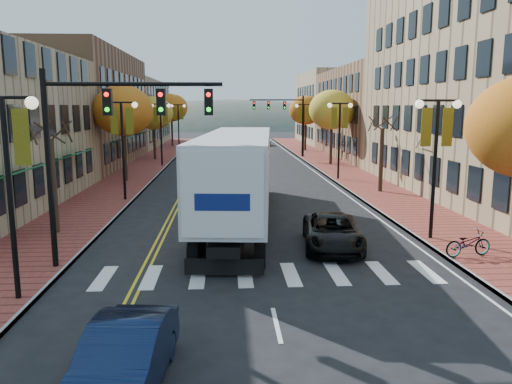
{
  "coord_description": "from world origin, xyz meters",
  "views": [
    {
      "loc": [
        -1.3,
        -14.45,
        5.74
      ],
      "look_at": [
        -0.06,
        6.19,
        2.2
      ],
      "focal_mm": 35.0,
      "sensor_mm": 36.0,
      "label": 1
    }
  ],
  "objects": [
    {
      "name": "ground",
      "position": [
        0.0,
        0.0,
        0.0
      ],
      "size": [
        200.0,
        200.0,
        0.0
      ],
      "primitive_type": "plane",
      "color": "black",
      "rests_on": "ground"
    },
    {
      "name": "sidewalk_left",
      "position": [
        -9.0,
        32.5,
        0.07
      ],
      "size": [
        4.0,
        85.0,
        0.15
      ],
      "primitive_type": "cube",
      "color": "brown",
      "rests_on": "ground"
    },
    {
      "name": "sidewalk_right",
      "position": [
        9.0,
        32.5,
        0.07
      ],
      "size": [
        4.0,
        85.0,
        0.15
      ],
      "primitive_type": "cube",
      "color": "brown",
      "rests_on": "ground"
    },
    {
      "name": "building_left_mid",
      "position": [
        -17.0,
        36.0,
        5.5
      ],
      "size": [
        12.0,
        24.0,
        11.0
      ],
      "primitive_type": "cube",
      "color": "brown",
      "rests_on": "ground"
    },
    {
      "name": "building_left_far",
      "position": [
        -17.0,
        61.0,
        4.75
      ],
      "size": [
        12.0,
        26.0,
        9.5
      ],
      "primitive_type": "cube",
      "color": "#9E8966",
      "rests_on": "ground"
    },
    {
      "name": "building_right_mid",
      "position": [
        18.5,
        42.0,
        5.0
      ],
      "size": [
        15.0,
        24.0,
        10.0
      ],
      "primitive_type": "cube",
      "color": "brown",
      "rests_on": "ground"
    },
    {
      "name": "building_right_far",
      "position": [
        18.5,
        64.0,
        5.5
      ],
      "size": [
        15.0,
        20.0,
        11.0
      ],
      "primitive_type": "cube",
      "color": "#9E8966",
      "rests_on": "ground"
    },
    {
      "name": "tree_left_a",
      "position": [
        -9.0,
        8.0,
        2.25
      ],
      "size": [
        0.28,
        0.28,
        4.2
      ],
      "color": "#382619",
      "rests_on": "sidewalk_left"
    },
    {
      "name": "tree_left_b",
      "position": [
        -9.0,
        24.0,
        5.45
      ],
      "size": [
        4.48,
        4.48,
        7.21
      ],
      "color": "#382619",
      "rests_on": "sidewalk_left"
    },
    {
      "name": "tree_left_c",
      "position": [
        -9.0,
        40.0,
        5.05
      ],
      "size": [
        4.16,
        4.16,
        6.69
      ],
      "color": "#382619",
      "rests_on": "sidewalk_left"
    },
    {
      "name": "tree_left_d",
      "position": [
        -9.0,
        58.0,
        5.6
      ],
      "size": [
        4.61,
        4.61,
        7.42
      ],
      "color": "#382619",
      "rests_on": "sidewalk_left"
    },
    {
      "name": "tree_right_b",
      "position": [
        9.0,
        18.0,
        2.25
      ],
      "size": [
        0.28,
        0.28,
        4.2
      ],
      "color": "#382619",
      "rests_on": "sidewalk_right"
    },
    {
      "name": "tree_right_c",
      "position": [
        9.0,
        34.0,
        5.45
      ],
      "size": [
        4.48,
        4.48,
        7.21
      ],
      "color": "#382619",
      "rests_on": "sidewalk_right"
    },
    {
      "name": "tree_right_d",
      "position": [
        9.0,
        50.0,
        5.29
      ],
      "size": [
        4.35,
        4.35,
        7.0
      ],
      "color": "#382619",
      "rests_on": "sidewalk_right"
    },
    {
      "name": "lamp_left_a",
      "position": [
        -7.5,
        0.0,
        4.29
      ],
      "size": [
        1.96,
        0.36,
        6.05
      ],
      "color": "black",
      "rests_on": "ground"
    },
    {
      "name": "lamp_left_b",
      "position": [
        -7.5,
        16.0,
        4.29
      ],
      "size": [
        1.96,
        0.36,
        6.05
      ],
      "color": "black",
      "rests_on": "ground"
    },
    {
      "name": "lamp_left_c",
      "position": [
        -7.5,
        34.0,
        4.29
      ],
      "size": [
        1.96,
        0.36,
        6.05
      ],
      "color": "black",
      "rests_on": "ground"
    },
    {
      "name": "lamp_left_d",
      "position": [
        -7.5,
        52.0,
        4.29
      ],
      "size": [
        1.96,
        0.36,
        6.05
      ],
      "color": "black",
      "rests_on": "ground"
    },
    {
      "name": "lamp_right_a",
      "position": [
        7.5,
        6.0,
        4.29
      ],
      "size": [
        1.96,
        0.36,
        6.05
      ],
      "color": "black",
      "rests_on": "ground"
    },
    {
      "name": "lamp_right_b",
      "position": [
        7.5,
        24.0,
        4.29
      ],
      "size": [
        1.96,
        0.36,
        6.05
      ],
      "color": "black",
      "rests_on": "ground"
    },
    {
      "name": "lamp_right_c",
      "position": [
        7.5,
        42.0,
        4.29
      ],
      "size": [
        1.96,
        0.36,
        6.05
      ],
      "color": "black",
      "rests_on": "ground"
    },
    {
      "name": "traffic_mast_near",
      "position": [
        -5.48,
        3.0,
        4.92
      ],
      "size": [
        6.1,
        0.35,
        7.0
      ],
      "color": "black",
      "rests_on": "ground"
    },
    {
      "name": "traffic_mast_far",
      "position": [
        5.48,
        42.0,
        4.92
      ],
      "size": [
        6.1,
        0.34,
        7.0
      ],
      "color": "black",
      "rests_on": "ground"
    },
    {
      "name": "semi_truck",
      "position": [
        -0.64,
        10.18,
        2.63
      ],
      "size": [
        4.5,
        18.22,
        4.51
      ],
      "rotation": [
        0.0,
        0.0,
        -0.09
      ],
      "color": "black",
      "rests_on": "ground"
    },
    {
      "name": "navy_sedan",
      "position": [
        -3.41,
        -4.97,
        0.71
      ],
      "size": [
        1.85,
        4.42,
        1.42
      ],
      "primitive_type": "imported",
      "rotation": [
        0.0,
        0.0,
        -0.08
      ],
      "color": "#0D1936",
      "rests_on": "ground"
    },
    {
      "name": "black_suv",
      "position": [
        3.02,
        5.17,
        0.68
      ],
      "size": [
        2.83,
        5.16,
        1.37
      ],
      "primitive_type": "imported",
      "rotation": [
        0.0,
        0.0,
        -0.12
      ],
      "color": "black",
      "rests_on": "ground"
    },
    {
      "name": "car_far_white",
      "position": [
        -1.27,
        52.55,
        0.75
      ],
      "size": [
        2.27,
        4.56,
        1.49
      ],
      "primitive_type": "imported",
      "rotation": [
        0.0,
        0.0,
        0.12
      ],
      "color": "silver",
      "rests_on": "ground"
    },
    {
      "name": "car_far_silver",
      "position": [
        4.09,
        60.8,
        0.74
      ],
      "size": [
        2.59,
        5.28,
        1.48
      ],
      "primitive_type": "imported",
      "rotation": [
        0.0,
        0.0,
        0.1
      ],
      "color": "#A5A4AC",
      "rests_on": "ground"
    },
    {
      "name": "car_far_oncoming",
      "position": [
        2.81,
        65.92,
        0.64
      ],
      "size": [
        1.73,
        3.97,
        1.27
      ],
      "primitive_type": "imported",
      "rotation": [
        0.0,
        0.0,
        3.24
      ],
      "color": "#B9B8C1",
      "rests_on": "ground"
    },
    {
      "name": "bicycle",
      "position": [
        7.8,
        3.26,
        0.65
      ],
      "size": [
        2.0,
        1.02,
        1.0
      ],
      "primitive_type": "imported",
      "rotation": [
        0.0,
        0.0,
        1.77
      ],
      "color": "gray",
      "rests_on": "sidewalk_right"
    }
  ]
}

